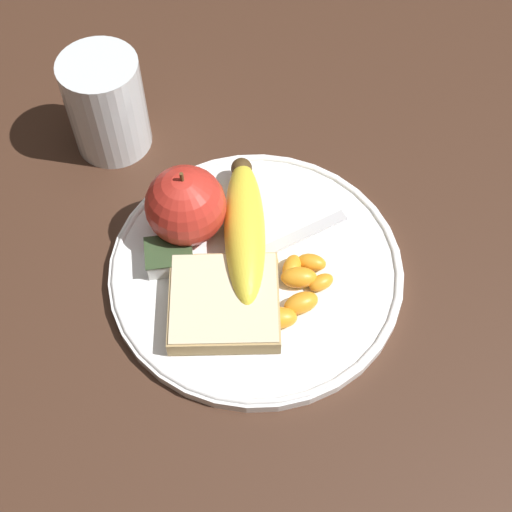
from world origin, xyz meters
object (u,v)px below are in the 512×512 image
banana (245,228)px  fork (255,257)px  plate (256,269)px  apple (186,206)px  juice_glass (107,107)px  jam_packet (169,257)px  bread_slice (224,303)px

banana → fork: size_ratio=1.02×
plate → apple: 0.09m
juice_glass → fork: bearing=125.9°
plate → fork: bearing=-90.5°
plate → jam_packet: 0.08m
juice_glass → apple: bearing=117.0°
jam_packet → plate: bearing=168.5°
plate → juice_glass: (0.13, -0.19, 0.04)m
juice_glass → banana: (-0.13, 0.16, -0.02)m
jam_packet → bread_slice: bearing=128.9°
jam_packet → apple: bearing=-119.9°
bread_slice → jam_packet: bearing=-51.1°
juice_glass → bread_slice: bearing=112.4°
jam_packet → juice_glass: bearing=-74.2°
plate → jam_packet: (0.08, -0.02, 0.01)m
banana → juice_glass: bearing=-51.9°
plate → fork: size_ratio=1.68×
banana → jam_packet: bearing=12.5°
plate → jam_packet: size_ratio=6.30×
jam_packet → banana: bearing=-167.5°
plate → juice_glass: size_ratio=2.57×
juice_glass → bread_slice: size_ratio=1.00×
bread_slice → fork: 0.06m
plate → apple: bearing=-41.5°
juice_glass → plate: bearing=124.3°
juice_glass → apple: (-0.07, 0.14, -0.00)m
plate → banana: 0.04m
apple → fork: apple is taller
banana → plate: bearing=101.2°
juice_glass → jam_packet: 0.19m
juice_glass → banana: size_ratio=0.64×
apple → jam_packet: apple is taller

